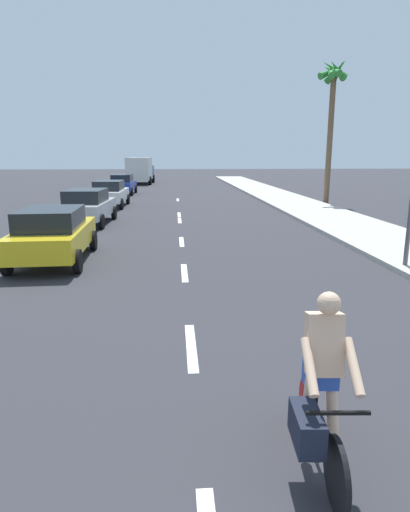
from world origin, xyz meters
TOP-DOWN VIEW (x-y plane):
  - ground_plane at (0.00, 20.00)m, footprint 160.00×160.00m
  - sidewalk_strip at (7.40, 22.00)m, footprint 3.60×80.00m
  - lane_stripe_2 at (0.00, 6.98)m, footprint 0.16×1.80m
  - lane_stripe_3 at (0.00, 11.52)m, footprint 0.16×1.80m
  - lane_stripe_4 at (0.00, 15.74)m, footprint 0.16×1.80m
  - lane_stripe_5 at (0.00, 20.98)m, footprint 0.16×1.80m
  - lane_stripe_6 at (0.00, 23.01)m, footprint 0.16×1.80m
  - lane_stripe_7 at (0.00, 30.81)m, footprint 0.16×1.80m
  - cyclist at (1.12, 4.10)m, footprint 0.63×1.71m
  - parked_car_yellow at (-3.75, 13.04)m, footprint 2.11×4.34m
  - parked_car_silver at (-4.14, 20.14)m, footprint 2.14×4.35m
  - parked_car_white at (-4.12, 26.90)m, footprint 2.03×4.24m
  - parked_car_blue at (-4.31, 35.42)m, footprint 1.98×4.10m
  - delivery_truck at (-3.88, 48.39)m, footprint 2.88×6.34m
  - palm_tree_far at (9.54, 27.76)m, footprint 1.92×1.84m

SIDE VIEW (x-z plane):
  - ground_plane at x=0.00m, z-range 0.00..0.00m
  - lane_stripe_2 at x=0.00m, z-range 0.00..0.01m
  - lane_stripe_3 at x=0.00m, z-range 0.00..0.01m
  - lane_stripe_4 at x=0.00m, z-range 0.00..0.01m
  - lane_stripe_5 at x=0.00m, z-range 0.00..0.01m
  - lane_stripe_6 at x=0.00m, z-range 0.00..0.01m
  - lane_stripe_7 at x=0.00m, z-range 0.00..0.01m
  - sidewalk_strip at x=7.40m, z-range 0.00..0.14m
  - cyclist at x=1.12m, z-range -0.08..1.74m
  - parked_car_blue at x=-4.31m, z-range 0.05..1.62m
  - parked_car_white at x=-4.12m, z-range 0.05..1.62m
  - parked_car_silver at x=-4.14m, z-range 0.05..1.62m
  - parked_car_yellow at x=-3.75m, z-range 0.05..1.62m
  - delivery_truck at x=-3.88m, z-range 0.10..2.90m
  - palm_tree_far at x=9.54m, z-range 2.45..11.26m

